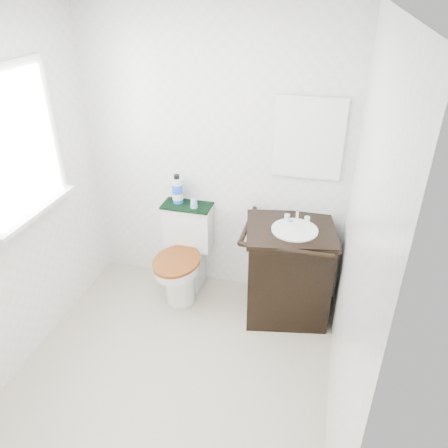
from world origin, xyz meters
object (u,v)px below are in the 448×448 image
at_px(trash_bin, 261,278).
at_px(cup, 194,203).
at_px(toilet, 185,258).
at_px(vanity, 288,269).
at_px(mouthwash_bottle, 177,190).

height_order(trash_bin, cup, cup).
height_order(toilet, vanity, vanity).
bearing_deg(trash_bin, mouthwash_bottle, 178.78).
relative_size(toilet, trash_bin, 2.49).
height_order(mouthwash_bottle, cup, mouthwash_bottle).
relative_size(toilet, mouthwash_bottle, 3.12).
height_order(vanity, cup, vanity).
bearing_deg(cup, mouthwash_bottle, 160.91).
bearing_deg(mouthwash_bottle, toilet, -59.05).
xyz_separation_m(toilet, trash_bin, (0.67, 0.13, -0.19)).
relative_size(vanity, trash_bin, 2.89).
bearing_deg(mouthwash_bottle, trash_bin, -1.22).
relative_size(toilet, vanity, 0.86).
height_order(toilet, cup, cup).
distance_m(trash_bin, cup, 0.91).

